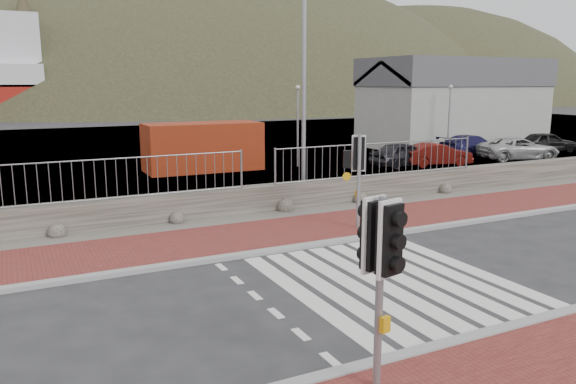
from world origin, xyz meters
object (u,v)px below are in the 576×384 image
traffic_signal_near (381,254)px  car_b (437,154)px  car_a (404,154)px  car_d (518,149)px  shipping_container (203,147)px  streetlight (307,65)px  car_c (471,146)px  traffic_signal_far (358,162)px  car_e (547,142)px

traffic_signal_near → car_b: bearing=35.1°
traffic_signal_near → car_a: bearing=39.3°
car_d → shipping_container: bearing=89.7°
streetlight → car_c: bearing=16.0°
car_a → car_c: 6.12m
traffic_signal_far → car_d: 18.71m
traffic_signal_far → streetlight: 5.11m
car_b → car_e: car_e is taller
traffic_signal_far → car_d: bearing=-128.6°
shipping_container → car_a: bearing=-19.0°
car_a → car_b: (1.68, -0.54, -0.04)m
traffic_signal_near → traffic_signal_far: (4.60, 7.49, 0.01)m
shipping_container → traffic_signal_far: bearing=-87.5°
car_d → streetlight: bearing=119.6°
shipping_container → car_a: shipping_container is taller
traffic_signal_far → streetlight: bearing=-74.9°
car_c → car_d: car_c is taller
traffic_signal_near → car_c: (19.73, 18.43, -1.39)m
car_e → car_d: bearing=123.4°
car_b → car_d: size_ratio=0.81×
car_c → streetlight: bearing=108.1°
traffic_signal_near → car_b: size_ratio=0.78×
traffic_signal_near → shipping_container: traffic_signal_near is taller
car_e → car_c: bearing=97.3°
car_c → car_b: bearing=107.9°
streetlight → car_a: streetlight is taller
car_b → streetlight: bearing=126.3°
streetlight → car_e: size_ratio=2.35×
traffic_signal_near → shipping_container: size_ratio=0.50×
traffic_signal_near → streetlight: bearing=54.3°
streetlight → car_c: 16.55m
shipping_container → car_c: shipping_container is taller
traffic_signal_near → car_d: bearing=25.9°
traffic_signal_far → traffic_signal_near: bearing=81.9°
car_e → traffic_signal_far: bearing=128.5°
streetlight → car_c: size_ratio=1.98×
car_a → car_b: car_a is taller
traffic_signal_far → car_b: size_ratio=0.78×
traffic_signal_far → car_c: size_ratio=0.64×
car_d → car_e: car_e is taller
car_b → car_c: bearing=-54.1°
shipping_container → car_c: size_ratio=1.28×
shipping_container → car_d: 17.45m
traffic_signal_far → car_e: 23.43m
traffic_signal_near → car_b: (15.46, 16.47, -1.43)m
traffic_signal_far → car_b: (10.86, 8.98, -1.44)m
traffic_signal_far → car_c: bearing=-120.7°
traffic_signal_near → car_a: (13.78, 17.01, -1.39)m
traffic_signal_near → shipping_container: (4.17, 20.44, -0.86)m
traffic_signal_near → car_b: traffic_signal_near is taller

